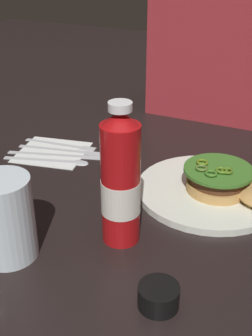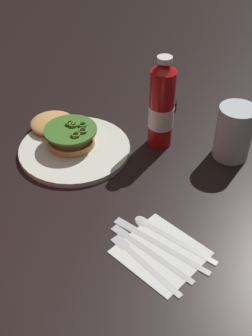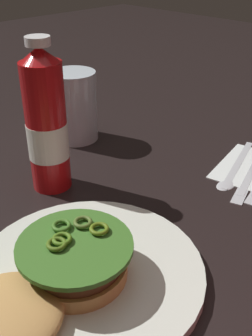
{
  "view_description": "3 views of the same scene",
  "coord_description": "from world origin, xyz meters",
  "px_view_note": "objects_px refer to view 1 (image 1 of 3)",
  "views": [
    {
      "loc": [
        0.28,
        -0.66,
        0.45
      ],
      "look_at": [
        -0.04,
        0.0,
        0.05
      ],
      "focal_mm": 46.73,
      "sensor_mm": 36.0,
      "label": 1
    },
    {
      "loc": [
        -0.65,
        0.44,
        0.65
      ],
      "look_at": [
        -0.06,
        0.03,
        0.04
      ],
      "focal_mm": 44.67,
      "sensor_mm": 36.0,
      "label": 2
    },
    {
      "loc": [
        0.33,
        0.35,
        0.36
      ],
      "look_at": [
        -0.02,
        0.0,
        0.07
      ],
      "focal_mm": 43.29,
      "sensor_mm": 36.0,
      "label": 3
    }
  ],
  "objects_px": {
    "burger_sandwich": "(236,184)",
    "water_glass": "(5,218)",
    "dinner_plate": "(208,191)",
    "ketchup_bottle": "(121,182)",
    "condiment_cup": "(159,296)",
    "napkin": "(52,152)",
    "butter_knife": "(65,149)",
    "diner_person": "(218,26)",
    "fork_utensil": "(66,144)",
    "spoon_utensil": "(58,160)",
    "steak_knife": "(61,154)"
  },
  "relations": [
    {
      "from": "napkin",
      "to": "burger_sandwich",
      "type": "bearing_deg",
      "value": -2.8
    },
    {
      "from": "condiment_cup",
      "to": "napkin",
      "type": "bearing_deg",
      "value": 139.87
    },
    {
      "from": "ketchup_bottle",
      "to": "fork_utensil",
      "type": "relative_size",
      "value": 1.3
    },
    {
      "from": "dinner_plate",
      "to": "ketchup_bottle",
      "type": "relative_size",
      "value": 1.17
    },
    {
      "from": "ketchup_bottle",
      "to": "fork_utensil",
      "type": "height_order",
      "value": "ketchup_bottle"
    },
    {
      "from": "water_glass",
      "to": "napkin",
      "type": "bearing_deg",
      "value": 113.42
    },
    {
      "from": "butter_knife",
      "to": "ketchup_bottle",
      "type": "bearing_deg",
      "value": -42.48
    },
    {
      "from": "ketchup_bottle",
      "to": "water_glass",
      "type": "relative_size",
      "value": 1.75
    },
    {
      "from": "fork_utensil",
      "to": "steak_knife",
      "type": "bearing_deg",
      "value": -69.15
    },
    {
      "from": "dinner_plate",
      "to": "water_glass",
      "type": "height_order",
      "value": "water_glass"
    },
    {
      "from": "spoon_utensil",
      "to": "condiment_cup",
      "type": "bearing_deg",
      "value": -39.95
    },
    {
      "from": "ketchup_bottle",
      "to": "steak_knife",
      "type": "height_order",
      "value": "ketchup_bottle"
    },
    {
      "from": "dinner_plate",
      "to": "ketchup_bottle",
      "type": "bearing_deg",
      "value": -115.03
    },
    {
      "from": "condiment_cup",
      "to": "butter_knife",
      "type": "relative_size",
      "value": 0.29
    },
    {
      "from": "dinner_plate",
      "to": "water_glass",
      "type": "distance_m",
      "value": 0.39
    },
    {
      "from": "dinner_plate",
      "to": "water_glass",
      "type": "relative_size",
      "value": 2.06
    },
    {
      "from": "water_glass",
      "to": "diner_person",
      "type": "distance_m",
      "value": 0.78
    },
    {
      "from": "steak_knife",
      "to": "butter_knife",
      "type": "height_order",
      "value": "same"
    },
    {
      "from": "condiment_cup",
      "to": "burger_sandwich",
      "type": "bearing_deg",
      "value": 84.34
    },
    {
      "from": "burger_sandwich",
      "to": "diner_person",
      "type": "distance_m",
      "value": 0.52
    },
    {
      "from": "water_glass",
      "to": "fork_utensil",
      "type": "relative_size",
      "value": 0.74
    },
    {
      "from": "fork_utensil",
      "to": "diner_person",
      "type": "height_order",
      "value": "diner_person"
    },
    {
      "from": "water_glass",
      "to": "steak_knife",
      "type": "bearing_deg",
      "value": 109.4
    },
    {
      "from": "dinner_plate",
      "to": "ketchup_bottle",
      "type": "distance_m",
      "value": 0.24
    },
    {
      "from": "condiment_cup",
      "to": "steak_knife",
      "type": "distance_m",
      "value": 0.49
    },
    {
      "from": "ketchup_bottle",
      "to": "butter_knife",
      "type": "relative_size",
      "value": 1.19
    },
    {
      "from": "water_glass",
      "to": "napkin",
      "type": "xyz_separation_m",
      "value": [
        -0.14,
        0.33,
        -0.07
      ]
    },
    {
      "from": "butter_knife",
      "to": "diner_person",
      "type": "bearing_deg",
      "value": 59.78
    },
    {
      "from": "steak_knife",
      "to": "diner_person",
      "type": "bearing_deg",
      "value": 61.97
    },
    {
      "from": "ketchup_bottle",
      "to": "diner_person",
      "type": "distance_m",
      "value": 0.66
    },
    {
      "from": "condiment_cup",
      "to": "diner_person",
      "type": "bearing_deg",
      "value": 100.51
    },
    {
      "from": "butter_knife",
      "to": "diner_person",
      "type": "distance_m",
      "value": 0.52
    },
    {
      "from": "butter_knife",
      "to": "fork_utensil",
      "type": "relative_size",
      "value": 1.1
    },
    {
      "from": "burger_sandwich",
      "to": "fork_utensil",
      "type": "relative_size",
      "value": 1.2
    },
    {
      "from": "dinner_plate",
      "to": "fork_utensil",
      "type": "bearing_deg",
      "value": 169.85
    },
    {
      "from": "steak_knife",
      "to": "water_glass",
      "type": "bearing_deg",
      "value": -70.6
    },
    {
      "from": "burger_sandwich",
      "to": "condiment_cup",
      "type": "xyz_separation_m",
      "value": [
        -0.03,
        -0.31,
        -0.02
      ]
    },
    {
      "from": "fork_utensil",
      "to": "burger_sandwich",
      "type": "bearing_deg",
      "value": -8.84
    },
    {
      "from": "dinner_plate",
      "to": "burger_sandwich",
      "type": "distance_m",
      "value": 0.06
    },
    {
      "from": "burger_sandwich",
      "to": "water_glass",
      "type": "distance_m",
      "value": 0.42
    },
    {
      "from": "steak_knife",
      "to": "diner_person",
      "type": "xyz_separation_m",
      "value": [
        0.23,
        0.43,
        0.23
      ]
    },
    {
      "from": "condiment_cup",
      "to": "diner_person",
      "type": "distance_m",
      "value": 0.8
    },
    {
      "from": "napkin",
      "to": "steak_knife",
      "type": "height_order",
      "value": "steak_knife"
    },
    {
      "from": "napkin",
      "to": "ketchup_bottle",
      "type": "bearing_deg",
      "value": -37.76
    },
    {
      "from": "dinner_plate",
      "to": "condiment_cup",
      "type": "xyz_separation_m",
      "value": [
        0.02,
        -0.31,
        0.01
      ]
    },
    {
      "from": "spoon_utensil",
      "to": "ketchup_bottle",
      "type": "bearing_deg",
      "value": -37.12
    },
    {
      "from": "fork_utensil",
      "to": "butter_knife",
      "type": "bearing_deg",
      "value": -63.06
    },
    {
      "from": "spoon_utensil",
      "to": "butter_knife",
      "type": "relative_size",
      "value": 0.94
    },
    {
      "from": "condiment_cup",
      "to": "spoon_utensil",
      "type": "distance_m",
      "value": 0.47
    },
    {
      "from": "dinner_plate",
      "to": "condiment_cup",
      "type": "height_order",
      "value": "condiment_cup"
    }
  ]
}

